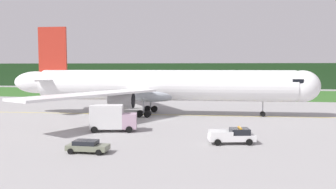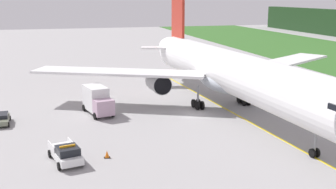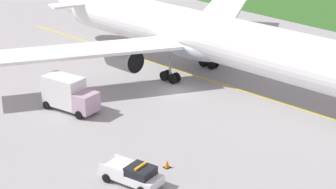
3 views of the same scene
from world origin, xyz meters
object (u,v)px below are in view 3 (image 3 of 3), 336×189
object	(u,v)px
airliner	(207,37)
ops_pickup_truck	(133,174)
catering_truck	(69,94)
apron_cone	(167,164)

from	to	relation	value
airliner	ops_pickup_truck	bearing A→B (deg)	-59.58
ops_pickup_truck	catering_truck	size ratio (longest dim) A/B	0.85
ops_pickup_truck	airliner	bearing A→B (deg)	120.42
ops_pickup_truck	apron_cone	world-z (taller)	ops_pickup_truck
catering_truck	apron_cone	world-z (taller)	catering_truck
airliner	apron_cone	size ratio (longest dim) A/B	77.73
ops_pickup_truck	apron_cone	xyz separation A→B (m)	(-0.16, 3.90, -0.55)
catering_truck	apron_cone	bearing A→B (deg)	-3.05
airliner	ops_pickup_truck	size ratio (longest dim) A/B	10.08
catering_truck	apron_cone	distance (m)	16.40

